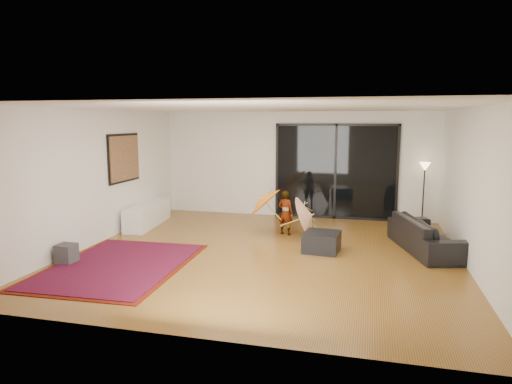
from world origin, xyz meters
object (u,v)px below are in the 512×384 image
(sofa, at_px, (427,235))
(child, at_px, (285,213))
(media_console, at_px, (148,215))
(ottoman, at_px, (322,242))

(sofa, bearing_deg, child, 62.30)
(media_console, xyz_separation_m, ottoman, (4.25, -1.19, -0.08))
(media_console, bearing_deg, ottoman, -21.32)
(media_console, relative_size, child, 1.93)
(media_console, bearing_deg, sofa, -11.74)
(media_console, xyz_separation_m, child, (3.34, -0.07, 0.23))
(media_console, relative_size, sofa, 0.88)
(ottoman, relative_size, child, 0.67)
(media_console, distance_m, ottoman, 4.42)
(media_console, height_order, child, child)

